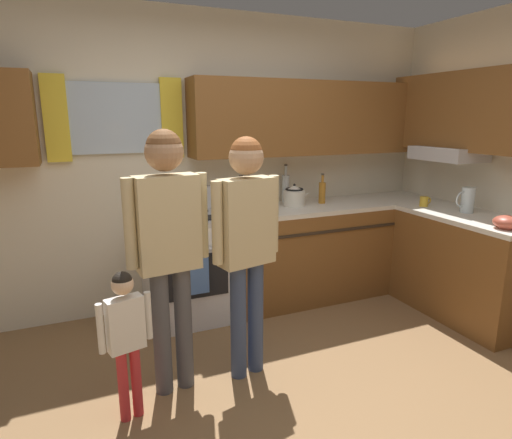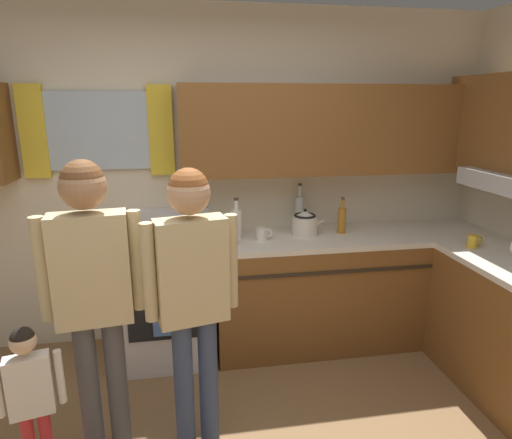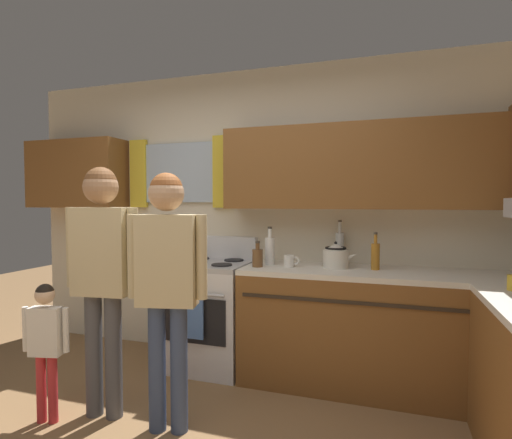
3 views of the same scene
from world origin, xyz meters
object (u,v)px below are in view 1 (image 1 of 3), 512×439
Objects in this scene: small_child at (126,329)px; water_pitcher at (467,200)px; stove_oven at (185,266)px; bottle_tall_clear at (286,188)px; adult_in_plaid at (247,231)px; mug_mustard_yellow at (424,201)px; bottle_milk_white at (241,197)px; stovetop_kettle at (294,196)px; bottle_squat_brown at (240,206)px; mug_ceramic_white at (263,205)px; bottle_oil_amber at (322,192)px; mixing_bowl at (507,223)px; adult_holding_child at (168,233)px.

water_pitcher is at bearing 6.74° from small_child.
stove_oven is 1.23× the size of small_child.
adult_in_plaid reaches higher than bottle_tall_clear.
mug_mustard_yellow is at bearing 14.04° from small_child.
bottle_milk_white reaches higher than stovetop_kettle.
bottle_squat_brown is at bearing 43.77° from small_child.
mug_ceramic_white is (0.71, -0.04, 0.48)m from stove_oven.
bottle_oil_amber is (1.36, 0.04, 0.54)m from stove_oven.
bottle_squat_brown is 1.71× the size of mug_mustard_yellow.
mixing_bowl is at bearing -36.59° from bottle_squat_brown.
mug_mustard_yellow is at bearing -11.52° from bottle_squat_brown.
bottle_squat_brown is 1.95m from water_pitcher.
bottle_squat_brown is at bearing -163.95° from mug_ceramic_white.
bottle_oil_amber is at bearing 40.87° from adult_in_plaid.
adult_holding_child is 1.03× the size of adult_in_plaid.
stovetop_kettle is 2.11m from small_child.
adult_in_plaid reaches higher than bottle_milk_white.
bottle_squat_brown is 0.70m from bottle_tall_clear.
water_pitcher reaches higher than mug_mustard_yellow.
bottle_squat_brown is 0.12× the size of adult_holding_child.
water_pitcher is (1.22, -1.04, -0.03)m from bottle_tall_clear.
adult_in_plaid reaches higher than bottle_oil_amber.
bottle_tall_clear is 1.84m from adult_holding_child.
small_child is at bearing -136.23° from bottle_squat_brown.
mug_ceramic_white is (-1.45, 0.41, 0.00)m from mug_mustard_yellow.
mug_mustard_yellow is at bearing 11.71° from adult_holding_child.
bottle_milk_white is 0.20× the size of adult_in_plaid.
bottle_milk_white reaches higher than mug_ceramic_white.
stovetop_kettle is at bearing 35.33° from small_child.
bottle_squat_brown is at bearing -149.98° from bottle_tall_clear.
bottle_milk_white is 1.14× the size of stovetop_kettle.
adult_holding_child is (-2.61, -0.16, 0.02)m from water_pitcher.
bottle_squat_brown is at bearing 159.14° from water_pitcher.
bottle_tall_clear is 1.52m from adult_in_plaid.
water_pitcher is (1.58, -0.77, 0.06)m from mug_ceramic_white.
small_child is (-1.98, -1.19, -0.45)m from bottle_oil_amber.
mixing_bowl is at bearing -109.11° from water_pitcher.
bottle_milk_white is 0.35× the size of small_child.
bottle_tall_clear is 0.58m from bottle_milk_white.
mug_ceramic_white reaches higher than mug_mustard_yellow.
stove_oven is at bearing 176.50° from mug_ceramic_white.
bottle_oil_amber is at bearing 7.04° from mug_ceramic_white.
bottle_oil_amber reaches higher than small_child.
adult_in_plaid is at bearing -175.03° from water_pitcher.
bottle_oil_amber is 0.17× the size of adult_holding_child.
mixing_bowl is (-0.05, -0.87, 0.00)m from mug_mustard_yellow.
bottle_tall_clear is 0.41× the size of small_child.
adult_holding_child is at bearing 171.57° from mixing_bowl.
mixing_bowl is 0.22× the size of small_child.
bottle_milk_white is 0.19× the size of adult_holding_child.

